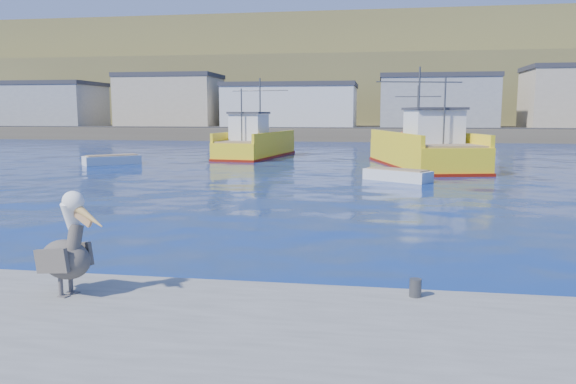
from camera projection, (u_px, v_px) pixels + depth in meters
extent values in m
plane|color=#06124F|center=(274.00, 264.00, 13.13)|extent=(260.00, 260.00, 0.00)
cylinder|color=#4C4C4C|center=(415.00, 288.00, 9.25)|extent=(0.20, 0.20, 0.30)
cube|color=brown|center=(363.00, 132.00, 83.41)|extent=(160.00, 30.00, 1.60)
cube|color=brown|center=(367.00, 100.00, 108.11)|extent=(180.00, 40.00, 14.00)
cube|color=brown|center=(369.00, 80.00, 126.96)|extent=(200.00, 40.00, 24.00)
cube|color=#2D2D2D|center=(361.00, 128.00, 72.54)|extent=(150.00, 5.00, 0.10)
cube|color=gray|center=(46.00, 106.00, 85.57)|extent=(16.00, 10.00, 6.00)
cube|color=#333338|center=(44.00, 84.00, 85.11)|extent=(16.32, 10.20, 0.60)
cube|color=tan|center=(170.00, 102.00, 82.34)|extent=(14.00, 9.00, 7.00)
cube|color=#333338|center=(170.00, 76.00, 81.81)|extent=(14.28, 9.18, 0.60)
cube|color=silver|center=(291.00, 107.00, 79.61)|extent=(18.00, 11.00, 5.50)
cube|color=#333338|center=(291.00, 85.00, 79.18)|extent=(18.36, 11.22, 0.60)
cube|color=gray|center=(436.00, 103.00, 76.38)|extent=(15.00, 10.00, 6.50)
cube|color=#333338|center=(437.00, 77.00, 75.89)|extent=(15.30, 10.20, 0.60)
cube|color=yellow|center=(256.00, 149.00, 45.43)|extent=(4.80, 10.67, 1.34)
cube|color=yellow|center=(275.00, 136.00, 44.82)|extent=(1.58, 10.03, 0.70)
cube|color=yellow|center=(237.00, 136.00, 45.76)|extent=(1.58, 10.03, 0.70)
cube|color=maroon|center=(256.00, 156.00, 45.52)|extent=(4.90, 10.89, 0.25)
cube|color=#8C7251|center=(256.00, 140.00, 45.33)|extent=(4.47, 10.23, 0.10)
cube|color=white|center=(249.00, 127.00, 43.72)|extent=(2.73, 2.88, 2.00)
cube|color=#333338|center=(249.00, 113.00, 43.57)|extent=(2.94, 3.21, 0.15)
cylinder|color=#4C4C4C|center=(260.00, 109.00, 45.97)|extent=(0.14, 0.14, 5.00)
cylinder|color=#4C4C4C|center=(242.00, 115.00, 42.13)|extent=(0.11, 0.11, 4.00)
cylinder|color=#4C4C4C|center=(260.00, 91.00, 45.76)|extent=(4.77, 0.73, 0.08)
cube|color=yellow|center=(423.00, 155.00, 37.07)|extent=(7.03, 12.88, 1.59)
cube|color=yellow|center=(453.00, 137.00, 37.07)|extent=(3.12, 11.69, 0.70)
cube|color=yellow|center=(394.00, 137.00, 36.75)|extent=(3.12, 11.69, 0.70)
cube|color=maroon|center=(423.00, 166.00, 37.17)|extent=(7.17, 13.14, 0.25)
cube|color=#8C7251|center=(423.00, 142.00, 36.95)|extent=(6.58, 12.32, 0.10)
cube|color=white|center=(433.00, 126.00, 34.99)|extent=(3.60, 3.67, 2.00)
cube|color=#333338|center=(434.00, 109.00, 34.84)|extent=(3.89, 4.08, 0.15)
cylinder|color=#4C4C4C|center=(419.00, 105.00, 37.81)|extent=(0.15, 0.15, 5.00)
cylinder|color=#4C4C4C|center=(444.00, 112.00, 33.06)|extent=(0.12, 0.12, 4.00)
cylinder|color=#4C4C4C|center=(420.00, 82.00, 37.60)|extent=(5.76, 1.49, 0.08)
cube|color=red|center=(416.00, 146.00, 51.04)|extent=(3.35, 7.99, 1.02)
cube|color=red|center=(432.00, 137.00, 50.63)|extent=(0.58, 7.68, 0.70)
cube|color=red|center=(401.00, 137.00, 51.21)|extent=(0.58, 7.68, 0.70)
cube|color=#8C7251|center=(417.00, 140.00, 50.96)|extent=(3.10, 7.66, 0.10)
cube|color=white|center=(417.00, 129.00, 49.68)|extent=(2.16, 2.07, 2.00)
cube|color=#333338|center=(418.00, 117.00, 49.53)|extent=(2.32, 2.31, 0.15)
cylinder|color=#4C4C4C|center=(417.00, 113.00, 51.38)|extent=(0.13, 0.13, 5.00)
cylinder|color=#4C4C4C|center=(418.00, 119.00, 48.41)|extent=(0.11, 0.11, 4.00)
cylinder|color=#4C4C4C|center=(418.00, 97.00, 51.17)|extent=(4.12, 0.30, 0.08)
cube|color=silver|center=(112.00, 161.00, 38.67)|extent=(3.65, 3.49, 0.75)
cube|color=#8C7251|center=(112.00, 155.00, 38.62)|extent=(3.18, 3.03, 0.07)
cube|color=silver|center=(397.00, 177.00, 29.32)|extent=(3.64, 2.96, 0.71)
cube|color=#8C7251|center=(398.00, 169.00, 29.26)|extent=(3.19, 2.55, 0.07)
cylinder|color=#595451|center=(61.00, 286.00, 9.27)|extent=(0.09, 0.09, 0.33)
cube|color=#595451|center=(64.00, 296.00, 9.26)|extent=(0.20, 0.18, 0.02)
cylinder|color=#595451|center=(71.00, 283.00, 9.46)|extent=(0.09, 0.09, 0.33)
cube|color=#595451|center=(74.00, 292.00, 9.45)|extent=(0.20, 0.18, 0.02)
ellipsoid|color=#38332D|center=(66.00, 259.00, 9.29)|extent=(1.09, 0.83, 0.66)
cube|color=#38332D|center=(52.00, 261.00, 9.07)|extent=(0.73, 0.29, 0.48)
cube|color=#38332D|center=(76.00, 254.00, 9.53)|extent=(0.73, 0.29, 0.48)
cube|color=#38332D|center=(48.00, 261.00, 9.48)|extent=(0.30, 0.25, 0.14)
cylinder|color=#38332D|center=(75.00, 239.00, 9.14)|extent=(0.32, 0.39, 0.52)
cylinder|color=white|center=(71.00, 215.00, 9.11)|extent=(0.30, 0.39, 0.50)
ellipsoid|color=white|center=(73.00, 201.00, 9.05)|extent=(0.46, 0.40, 0.33)
cone|color=gold|center=(88.00, 215.00, 8.94)|extent=(0.68, 0.35, 0.46)
cube|color=tan|center=(82.00, 218.00, 9.00)|extent=(0.40, 0.17, 0.29)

